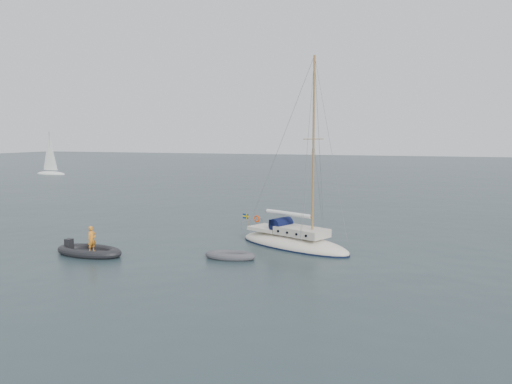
% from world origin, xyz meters
% --- Properties ---
extents(ground, '(300.00, 300.00, 0.00)m').
position_xyz_m(ground, '(0.00, 0.00, 0.00)').
color(ground, black).
rests_on(ground, ground).
extents(sailboat, '(8.41, 2.52, 11.97)m').
position_xyz_m(sailboat, '(0.25, 2.84, 0.91)').
color(sailboat, beige).
rests_on(sailboat, ground).
extents(dinghy, '(2.89, 1.30, 0.41)m').
position_xyz_m(dinghy, '(-2.34, -1.18, 0.18)').
color(dinghy, '#46464A').
rests_on(dinghy, ground).
extents(rib, '(4.31, 1.96, 1.73)m').
position_xyz_m(rib, '(-10.36, -3.06, 0.27)').
color(rib, black).
rests_on(rib, ground).
extents(distant_yacht_a, '(6.04, 3.22, 8.01)m').
position_xyz_m(distant_yacht_a, '(-55.65, 44.93, 3.42)').
color(distant_yacht_a, white).
rests_on(distant_yacht_a, ground).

